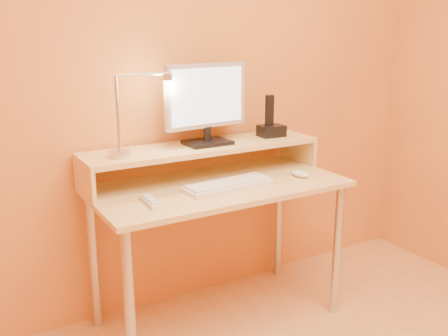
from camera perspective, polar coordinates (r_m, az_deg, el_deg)
wall_back at (r=2.55m, az=-4.34°, el=11.55°), size 3.00×0.04×2.50m
desk_leg_fl at (r=2.09m, az=-10.74°, el=-15.59°), size 0.04×0.04×0.69m
desk_leg_fr at (r=2.61m, az=12.84°, el=-9.18°), size 0.04×0.04×0.69m
desk_leg_bl at (r=2.52m, az=-14.68°, el=-10.28°), size 0.04×0.04×0.69m
desk_leg_br at (r=2.97m, az=6.25°, el=-5.89°), size 0.04×0.04×0.69m
desk_lower at (r=2.36m, az=-0.66°, el=-2.08°), size 1.20×0.60×0.02m
shelf_riser_left at (r=2.26m, az=-15.71°, el=-1.34°), size 0.02×0.30×0.14m
shelf_riser_right at (r=2.79m, az=8.41°, el=2.12°), size 0.02×0.30×0.14m
desk_shelf at (r=2.45m, az=-2.41°, el=2.39°), size 1.20×0.30×0.02m
monitor_foot at (r=2.46m, az=-1.92°, el=2.95°), size 0.22×0.16×0.02m
monitor_neck at (r=2.45m, az=-1.93°, el=3.95°), size 0.04×0.04×0.07m
monitor_panel at (r=2.43m, az=-2.08°, el=8.28°), size 0.45×0.09×0.31m
monitor_back at (r=2.45m, az=-2.34°, el=8.33°), size 0.40×0.06×0.26m
monitor_screen at (r=2.41m, az=-1.87°, el=8.23°), size 0.41×0.06×0.27m
lamp_base at (r=2.25m, az=-11.83°, el=1.59°), size 0.10×0.10×0.02m
lamp_post at (r=2.22m, az=-12.08°, el=6.05°), size 0.01×0.01×0.33m
lamp_arm at (r=2.24m, az=-9.36°, el=10.52°), size 0.24×0.01×0.01m
lamp_head at (r=2.29m, az=-6.49°, el=10.34°), size 0.04×0.04×0.03m
lamp_bulb at (r=2.29m, az=-6.48°, el=9.94°), size 0.03×0.03×0.00m
phone_dock at (r=2.65m, az=5.44°, el=4.27°), size 0.14×0.11×0.06m
phone_handset at (r=2.63m, az=5.24°, el=6.59°), size 0.04×0.03×0.16m
phone_led at (r=2.64m, az=6.89°, el=4.17°), size 0.01×0.00×0.04m
keyboard at (r=2.29m, az=0.49°, el=-2.03°), size 0.44×0.17×0.02m
mouse at (r=2.49m, az=8.70°, el=-0.65°), size 0.07×0.11×0.03m
remote_control at (r=2.11m, az=-8.39°, el=-3.83°), size 0.06×0.17×0.02m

